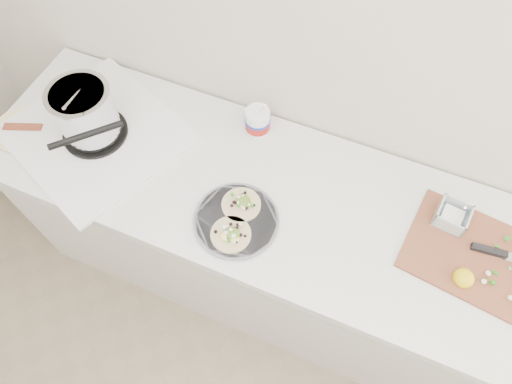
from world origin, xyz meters
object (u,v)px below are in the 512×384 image
at_px(taco_plate, 236,219).
at_px(bacon_plate, 24,129).
at_px(cutboard, 480,253).
at_px(stove, 89,120).
at_px(tub, 258,120).

distance_m(taco_plate, bacon_plate, 0.90).
relative_size(cutboard, bacon_plate, 2.20).
distance_m(stove, taco_plate, 0.65).
height_order(stove, taco_plate, stove).
bearing_deg(bacon_plate, cutboard, 5.29).
relative_size(tub, cutboard, 0.42).
distance_m(tub, cutboard, 0.87).
bearing_deg(bacon_plate, tub, 22.49).
bearing_deg(taco_plate, cutboard, 14.24).
bearing_deg(stove, cutboard, 25.21).
xyz_separation_m(stove, taco_plate, (0.63, -0.12, -0.08)).
height_order(cutboard, bacon_plate, cutboard).
bearing_deg(cutboard, stove, -170.08).
bearing_deg(tub, cutboard, -12.28).
xyz_separation_m(tub, cutboard, (0.85, -0.19, -0.05)).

